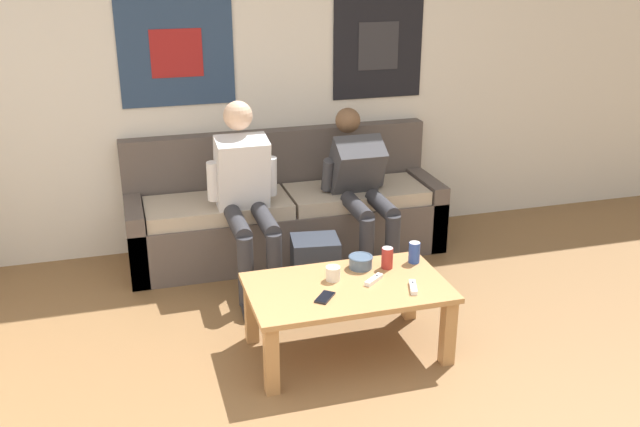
{
  "coord_description": "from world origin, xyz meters",
  "views": [
    {
      "loc": [
        -0.92,
        -2.19,
        2.16
      ],
      "look_at": [
        0.19,
        1.62,
        0.63
      ],
      "focal_mm": 40.0,
      "sensor_mm": 36.0,
      "label": 1
    }
  ],
  "objects_px": {
    "ceramic_bowl": "(361,261)",
    "person_seated_adult": "(246,191)",
    "coffee_table": "(347,297)",
    "cell_phone": "(325,297)",
    "drink_can_blue": "(414,252)",
    "couch": "(286,214)",
    "drink_can_red": "(387,258)",
    "backpack": "(315,269)",
    "person_seated_teen": "(361,184)",
    "pillar_candle": "(333,273)",
    "game_controller_near_right": "(413,287)",
    "game_controller_near_left": "(374,280)"
  },
  "relations": [
    {
      "from": "person_seated_adult",
      "to": "ceramic_bowl",
      "type": "relative_size",
      "value": 8.45
    },
    {
      "from": "person_seated_adult",
      "to": "cell_phone",
      "type": "xyz_separation_m",
      "value": [
        0.19,
        -1.16,
        -0.22
      ]
    },
    {
      "from": "couch",
      "to": "drink_can_red",
      "type": "relative_size",
      "value": 18.16
    },
    {
      "from": "cell_phone",
      "to": "ceramic_bowl",
      "type": "bearing_deg",
      "value": 44.63
    },
    {
      "from": "person_seated_adult",
      "to": "person_seated_teen",
      "type": "distance_m",
      "value": 0.82
    },
    {
      "from": "backpack",
      "to": "ceramic_bowl",
      "type": "height_order",
      "value": "ceramic_bowl"
    },
    {
      "from": "person_seated_adult",
      "to": "game_controller_near_left",
      "type": "relative_size",
      "value": 8.88
    },
    {
      "from": "couch",
      "to": "cell_phone",
      "type": "xyz_separation_m",
      "value": [
        -0.16,
        -1.54,
        0.13
      ]
    },
    {
      "from": "ceramic_bowl",
      "to": "game_controller_near_right",
      "type": "distance_m",
      "value": 0.38
    },
    {
      "from": "coffee_table",
      "to": "game_controller_near_right",
      "type": "xyz_separation_m",
      "value": [
        0.32,
        -0.14,
        0.08
      ]
    },
    {
      "from": "drink_can_red",
      "to": "person_seated_adult",
      "type": "bearing_deg",
      "value": 125.12
    },
    {
      "from": "coffee_table",
      "to": "drink_can_red",
      "type": "distance_m",
      "value": 0.35
    },
    {
      "from": "couch",
      "to": "drink_can_blue",
      "type": "bearing_deg",
      "value": -69.91
    },
    {
      "from": "couch",
      "to": "game_controller_near_right",
      "type": "xyz_separation_m",
      "value": [
        0.32,
        -1.57,
        0.13
      ]
    },
    {
      "from": "couch",
      "to": "pillar_candle",
      "type": "bearing_deg",
      "value": -92.47
    },
    {
      "from": "coffee_table",
      "to": "backpack",
      "type": "xyz_separation_m",
      "value": [
        0.01,
        0.68,
        -0.15
      ]
    },
    {
      "from": "ceramic_bowl",
      "to": "person_seated_adult",
      "type": "bearing_deg",
      "value": 119.73
    },
    {
      "from": "pillar_candle",
      "to": "drink_can_red",
      "type": "xyz_separation_m",
      "value": [
        0.34,
        0.06,
        0.02
      ]
    },
    {
      "from": "person_seated_teen",
      "to": "person_seated_adult",
      "type": "bearing_deg",
      "value": -175.01
    },
    {
      "from": "pillar_candle",
      "to": "game_controller_near_right",
      "type": "xyz_separation_m",
      "value": [
        0.38,
        -0.23,
        -0.03
      ]
    },
    {
      "from": "person_seated_teen",
      "to": "coffee_table",
      "type": "bearing_deg",
      "value": -112.6
    },
    {
      "from": "coffee_table",
      "to": "person_seated_adult",
      "type": "bearing_deg",
      "value": 108.5
    },
    {
      "from": "person_seated_adult",
      "to": "game_controller_near_right",
      "type": "distance_m",
      "value": 1.38
    },
    {
      "from": "ceramic_bowl",
      "to": "drink_can_blue",
      "type": "bearing_deg",
      "value": -2.66
    },
    {
      "from": "backpack",
      "to": "cell_phone",
      "type": "xyz_separation_m",
      "value": [
        -0.17,
        -0.79,
        0.23
      ]
    },
    {
      "from": "pillar_candle",
      "to": "cell_phone",
      "type": "bearing_deg",
      "value": -118.31
    },
    {
      "from": "cell_phone",
      "to": "backpack",
      "type": "bearing_deg",
      "value": 77.64
    },
    {
      "from": "drink_can_red",
      "to": "cell_phone",
      "type": "bearing_deg",
      "value": -150.28
    },
    {
      "from": "person_seated_teen",
      "to": "couch",
      "type": "bearing_deg",
      "value": 146.1
    },
    {
      "from": "backpack",
      "to": "game_controller_near_left",
      "type": "relative_size",
      "value": 2.99
    },
    {
      "from": "couch",
      "to": "cell_phone",
      "type": "relative_size",
      "value": 15.3
    },
    {
      "from": "coffee_table",
      "to": "cell_phone",
      "type": "relative_size",
      "value": 7.34
    },
    {
      "from": "person_seated_adult",
      "to": "cell_phone",
      "type": "height_order",
      "value": "person_seated_adult"
    },
    {
      "from": "ceramic_bowl",
      "to": "game_controller_near_right",
      "type": "height_order",
      "value": "ceramic_bowl"
    },
    {
      "from": "drink_can_red",
      "to": "drink_can_blue",
      "type": "bearing_deg",
      "value": 8.96
    },
    {
      "from": "cell_phone",
      "to": "drink_can_blue",
      "type": "bearing_deg",
      "value": 24.36
    },
    {
      "from": "backpack",
      "to": "game_controller_near_left",
      "type": "height_order",
      "value": "game_controller_near_left"
    },
    {
      "from": "ceramic_bowl",
      "to": "backpack",
      "type": "bearing_deg",
      "value": 104.39
    },
    {
      "from": "person_seated_teen",
      "to": "backpack",
      "type": "height_order",
      "value": "person_seated_teen"
    },
    {
      "from": "coffee_table",
      "to": "backpack",
      "type": "bearing_deg",
      "value": 88.87
    },
    {
      "from": "person_seated_teen",
      "to": "pillar_candle",
      "type": "height_order",
      "value": "person_seated_teen"
    },
    {
      "from": "coffee_table",
      "to": "game_controller_near_right",
      "type": "bearing_deg",
      "value": -23.83
    },
    {
      "from": "ceramic_bowl",
      "to": "pillar_candle",
      "type": "relative_size",
      "value": 1.56
    },
    {
      "from": "ceramic_bowl",
      "to": "cell_phone",
      "type": "bearing_deg",
      "value": -135.37
    },
    {
      "from": "coffee_table",
      "to": "game_controller_near_left",
      "type": "distance_m",
      "value": 0.17
    },
    {
      "from": "backpack",
      "to": "ceramic_bowl",
      "type": "relative_size",
      "value": 2.85
    },
    {
      "from": "couch",
      "to": "person_seated_teen",
      "type": "bearing_deg",
      "value": -33.9
    },
    {
      "from": "couch",
      "to": "ceramic_bowl",
      "type": "bearing_deg",
      "value": -83.65
    },
    {
      "from": "person_seated_adult",
      "to": "person_seated_teen",
      "type": "height_order",
      "value": "person_seated_adult"
    },
    {
      "from": "pillar_candle",
      "to": "cell_phone",
      "type": "xyz_separation_m",
      "value": [
        -0.1,
        -0.19,
        -0.03
      ]
    }
  ]
}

